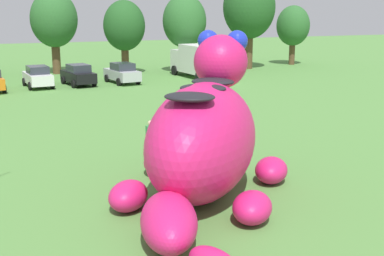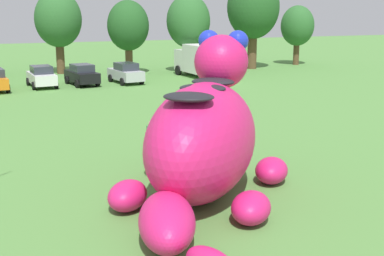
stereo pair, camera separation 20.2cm
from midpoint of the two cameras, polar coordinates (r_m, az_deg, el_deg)
name	(u,v)px [view 2 (the right image)]	position (r m, az deg, el deg)	size (l,w,h in m)	color
ground_plane	(179,201)	(17.52, -1.10, -8.03)	(160.00, 160.00, 0.00)	#568E42
giant_inflatable_creature	(203,139)	(17.46, 1.52, -1.21)	(7.49, 10.39, 5.46)	#E01E6B
car_white	(42,76)	(43.33, -16.04, 5.46)	(2.27, 4.26, 1.72)	white
car_black	(82,75)	(43.65, -11.85, 5.75)	(2.50, 4.35, 1.72)	black
car_silver	(126,73)	(44.18, -7.14, 6.01)	(2.48, 4.34, 1.72)	#B7BABF
box_truck	(200,60)	(47.20, 1.05, 7.48)	(3.04, 6.61, 2.95)	silver
tree_centre	(58,20)	(51.35, -14.35, 11.44)	(4.37, 4.37, 7.76)	brown
tree_centre_right	(128,26)	(49.66, -6.90, 11.04)	(3.88, 3.88, 6.89)	brown
tree_mid_right	(188,22)	(50.76, -0.29, 11.58)	(4.19, 4.19, 7.44)	brown
tree_right	(253,8)	(54.18, 6.84, 12.94)	(5.28, 5.28, 9.38)	brown
tree_far_right	(297,26)	(58.71, 11.58, 10.89)	(3.61, 3.61, 6.41)	brown
spectator_near_inflatable	(152,140)	(21.89, -4.18, -1.35)	(0.38, 0.26, 1.71)	#726656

